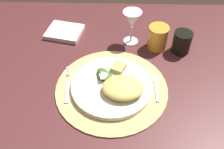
% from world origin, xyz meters
% --- Properties ---
extents(dining_table, '(1.29, 1.04, 0.72)m').
position_xyz_m(dining_table, '(0.00, 0.00, 0.60)').
color(dining_table, '#4D2324').
rests_on(dining_table, ground).
extents(placemat, '(0.39, 0.39, 0.01)m').
position_xyz_m(placemat, '(-0.01, -0.04, 0.73)').
color(placemat, tan).
rests_on(placemat, dining_table).
extents(dinner_plate, '(0.28, 0.28, 0.02)m').
position_xyz_m(dinner_plate, '(-0.01, -0.04, 0.74)').
color(dinner_plate, white).
rests_on(dinner_plate, placemat).
extents(pasta_serving, '(0.14, 0.11, 0.04)m').
position_xyz_m(pasta_serving, '(0.03, -0.07, 0.77)').
color(pasta_serving, '#D9C461').
rests_on(pasta_serving, dinner_plate).
extents(salad_greens, '(0.06, 0.07, 0.03)m').
position_xyz_m(salad_greens, '(-0.04, -0.01, 0.76)').
color(salad_greens, '#3B6822').
rests_on(salad_greens, dinner_plate).
extents(bread_piece, '(0.06, 0.06, 0.02)m').
position_xyz_m(bread_piece, '(0.01, 0.03, 0.76)').
color(bread_piece, tan).
rests_on(bread_piece, dinner_plate).
extents(fork, '(0.03, 0.17, 0.00)m').
position_xyz_m(fork, '(-0.16, -0.04, 0.73)').
color(fork, silver).
rests_on(fork, placemat).
extents(spoon, '(0.02, 0.12, 0.01)m').
position_xyz_m(spoon, '(0.14, -0.02, 0.73)').
color(spoon, silver).
rests_on(spoon, placemat).
extents(napkin, '(0.17, 0.15, 0.02)m').
position_xyz_m(napkin, '(-0.22, 0.27, 0.73)').
color(napkin, white).
rests_on(napkin, dining_table).
extents(wine_glass, '(0.07, 0.07, 0.14)m').
position_xyz_m(wine_glass, '(0.06, 0.22, 0.83)').
color(wine_glass, silver).
rests_on(wine_glass, dining_table).
extents(amber_tumbler, '(0.08, 0.08, 0.10)m').
position_xyz_m(amber_tumbler, '(0.17, 0.19, 0.77)').
color(amber_tumbler, gold).
rests_on(amber_tumbler, dining_table).
extents(dark_tumbler, '(0.07, 0.07, 0.09)m').
position_xyz_m(dark_tumbler, '(0.26, 0.17, 0.77)').
color(dark_tumbler, black).
rests_on(dark_tumbler, dining_table).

